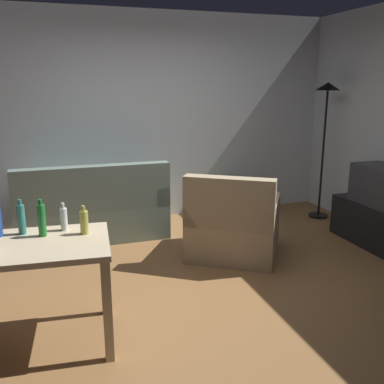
{
  "coord_description": "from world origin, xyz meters",
  "views": [
    {
      "loc": [
        -1.19,
        -3.44,
        1.81
      ],
      "look_at": [
        0.1,
        0.5,
        0.75
      ],
      "focal_mm": 40.21,
      "sensor_mm": 36.0,
      "label": 1
    }
  ],
  "objects_px": {
    "armchair": "(233,227)",
    "bottle_green": "(42,220)",
    "tv_stand": "(377,225)",
    "tv": "(381,185)",
    "potted_plant": "(228,192)",
    "torchiere_lamp": "(326,114)",
    "bottle_squat": "(84,222)",
    "couch": "(93,212)",
    "bottle_clear": "(64,219)",
    "bottle_tall": "(21,219)",
    "desk": "(19,260)"
  },
  "relations": [
    {
      "from": "tv_stand",
      "to": "torchiere_lamp",
      "type": "distance_m",
      "value": 1.62
    },
    {
      "from": "bottle_green",
      "to": "bottle_tall",
      "type": "bearing_deg",
      "value": 147.62
    },
    {
      "from": "bottle_clear",
      "to": "bottle_tall",
      "type": "bearing_deg",
      "value": 178.55
    },
    {
      "from": "potted_plant",
      "to": "bottle_green",
      "type": "height_order",
      "value": "bottle_green"
    },
    {
      "from": "armchair",
      "to": "bottle_squat",
      "type": "relative_size",
      "value": 5.83
    },
    {
      "from": "tv",
      "to": "bottle_clear",
      "type": "xyz_separation_m",
      "value": [
        -3.4,
        -0.63,
        0.15
      ]
    },
    {
      "from": "potted_plant",
      "to": "armchair",
      "type": "distance_m",
      "value": 1.47
    },
    {
      "from": "tv_stand",
      "to": "bottle_squat",
      "type": "height_order",
      "value": "bottle_squat"
    },
    {
      "from": "bottle_tall",
      "to": "potted_plant",
      "type": "bearing_deg",
      "value": 41.13
    },
    {
      "from": "bottle_tall",
      "to": "bottle_green",
      "type": "relative_size",
      "value": 0.95
    },
    {
      "from": "couch",
      "to": "tv",
      "type": "distance_m",
      "value": 3.32
    },
    {
      "from": "desk",
      "to": "bottle_tall",
      "type": "bearing_deg",
      "value": 88.43
    },
    {
      "from": "desk",
      "to": "bottle_squat",
      "type": "xyz_separation_m",
      "value": [
        0.45,
        0.08,
        0.2
      ]
    },
    {
      "from": "couch",
      "to": "tv_stand",
      "type": "distance_m",
      "value": 3.3
    },
    {
      "from": "couch",
      "to": "tv",
      "type": "height_order",
      "value": "same"
    },
    {
      "from": "tv",
      "to": "bottle_tall",
      "type": "height_order",
      "value": "bottle_tall"
    },
    {
      "from": "bottle_green",
      "to": "bottle_squat",
      "type": "xyz_separation_m",
      "value": [
        0.28,
        -0.05,
        -0.03
      ]
    },
    {
      "from": "tv",
      "to": "desk",
      "type": "bearing_deg",
      "value": 102.6
    },
    {
      "from": "tv_stand",
      "to": "tv",
      "type": "bearing_deg",
      "value": -90.0
    },
    {
      "from": "potted_plant",
      "to": "bottle_green",
      "type": "distance_m",
      "value": 3.36
    },
    {
      "from": "tv",
      "to": "bottle_squat",
      "type": "xyz_separation_m",
      "value": [
        -3.27,
        -0.75,
        0.15
      ]
    },
    {
      "from": "armchair",
      "to": "bottle_green",
      "type": "relative_size",
      "value": 4.53
    },
    {
      "from": "tv_stand",
      "to": "desk",
      "type": "xyz_separation_m",
      "value": [
        -3.71,
        -0.83,
        0.41
      ]
    },
    {
      "from": "torchiere_lamp",
      "to": "armchair",
      "type": "height_order",
      "value": "torchiere_lamp"
    },
    {
      "from": "armchair",
      "to": "couch",
      "type": "bearing_deg",
      "value": -4.59
    },
    {
      "from": "couch",
      "to": "bottle_clear",
      "type": "xyz_separation_m",
      "value": [
        -0.36,
        -1.9,
        0.54
      ]
    },
    {
      "from": "potted_plant",
      "to": "torchiere_lamp",
      "type": "bearing_deg",
      "value": -22.08
    },
    {
      "from": "tv_stand",
      "to": "bottle_clear",
      "type": "height_order",
      "value": "bottle_clear"
    },
    {
      "from": "potted_plant",
      "to": "bottle_tall",
      "type": "relative_size",
      "value": 2.24
    },
    {
      "from": "tv",
      "to": "bottle_clear",
      "type": "height_order",
      "value": "bottle_clear"
    },
    {
      "from": "tv",
      "to": "bottle_tall",
      "type": "bearing_deg",
      "value": 99.56
    },
    {
      "from": "tv",
      "to": "bottle_green",
      "type": "height_order",
      "value": "bottle_green"
    },
    {
      "from": "potted_plant",
      "to": "bottle_clear",
      "type": "relative_size",
      "value": 2.76
    },
    {
      "from": "bottle_squat",
      "to": "couch",
      "type": "bearing_deg",
      "value": 83.65
    },
    {
      "from": "bottle_green",
      "to": "bottle_clear",
      "type": "xyz_separation_m",
      "value": [
        0.15,
        0.08,
        -0.03
      ]
    },
    {
      "from": "torchiere_lamp",
      "to": "bottle_tall",
      "type": "bearing_deg",
      "value": -154.76
    },
    {
      "from": "tv_stand",
      "to": "bottle_tall",
      "type": "bearing_deg",
      "value": 99.57
    },
    {
      "from": "bottle_squat",
      "to": "tv_stand",
      "type": "bearing_deg",
      "value": 13.02
    },
    {
      "from": "desk",
      "to": "bottle_green",
      "type": "relative_size",
      "value": 4.69
    },
    {
      "from": "bottle_clear",
      "to": "potted_plant",
      "type": "bearing_deg",
      "value": 44.67
    },
    {
      "from": "tv",
      "to": "torchiere_lamp",
      "type": "height_order",
      "value": "torchiere_lamp"
    },
    {
      "from": "tv_stand",
      "to": "potted_plant",
      "type": "relative_size",
      "value": 1.93
    },
    {
      "from": "potted_plant",
      "to": "bottle_tall",
      "type": "xyz_separation_m",
      "value": [
        -2.53,
        -2.21,
        0.54
      ]
    },
    {
      "from": "couch",
      "to": "bottle_green",
      "type": "height_order",
      "value": "bottle_green"
    },
    {
      "from": "tv_stand",
      "to": "bottle_clear",
      "type": "distance_m",
      "value": 3.51
    },
    {
      "from": "tv_stand",
      "to": "tv",
      "type": "relative_size",
      "value": 1.83
    },
    {
      "from": "desk",
      "to": "bottle_clear",
      "type": "height_order",
      "value": "bottle_clear"
    },
    {
      "from": "couch",
      "to": "torchiere_lamp",
      "type": "bearing_deg",
      "value": 177.03
    },
    {
      "from": "armchair",
      "to": "bottle_squat",
      "type": "height_order",
      "value": "bottle_squat"
    },
    {
      "from": "torchiere_lamp",
      "to": "armchair",
      "type": "bearing_deg",
      "value": -151.83
    }
  ]
}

